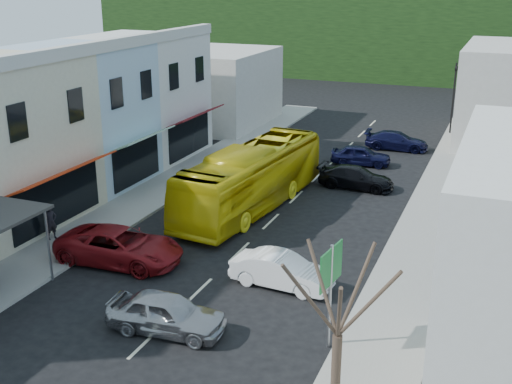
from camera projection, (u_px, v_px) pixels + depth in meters
name	position (u px, v px, depth m)	size (l,w,h in m)	color
ground	(199.00, 291.00, 25.18)	(120.00, 120.00, 0.00)	black
sidewalk_left	(160.00, 190.00, 36.58)	(3.00, 52.00, 0.15)	gray
sidewalk_right	(429.00, 227.00, 31.29)	(3.00, 52.00, 0.15)	gray
shopfront_row	(22.00, 135.00, 32.69)	(8.25, 30.00, 8.00)	silver
distant_block_left	(216.00, 88.00, 52.15)	(8.00, 10.00, 6.00)	#B7B2A8
hillside	(420.00, 16.00, 80.65)	(80.00, 26.00, 14.00)	black
bus	(251.00, 180.00, 33.58)	(2.50, 11.60, 3.10)	gold
car_silver	(166.00, 313.00, 22.11)	(1.80, 4.40, 1.40)	#9D9DA2
car_white	(282.00, 270.00, 25.34)	(1.80, 4.40, 1.40)	white
car_red	(120.00, 247.00, 27.42)	(1.90, 4.60, 1.40)	maroon
car_black_near	(356.00, 176.00, 37.01)	(1.84, 4.50, 1.40)	black
car_navy_mid	(361.00, 155.00, 41.47)	(1.80, 4.40, 1.40)	black
car_navy_far	(397.00, 140.00, 45.13)	(1.84, 4.50, 1.40)	black
pedestrian_left	(51.00, 222.00, 29.46)	(0.60, 0.40, 1.70)	black
direction_sign	(330.00, 297.00, 20.80)	(0.41, 1.67, 3.70)	#155F28
street_tree	(338.00, 336.00, 15.79)	(2.67, 2.67, 6.73)	#3A2B20
traffic_signal	(453.00, 99.00, 48.65)	(0.94, 1.23, 5.49)	black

